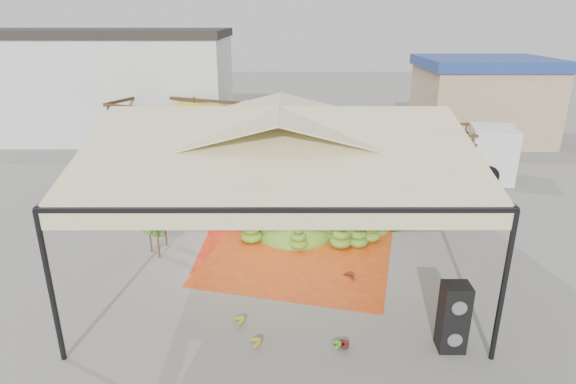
{
  "coord_description": "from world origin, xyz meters",
  "views": [
    {
      "loc": [
        0.18,
        -11.37,
        6.03
      ],
      "look_at": [
        0.2,
        1.5,
        1.3
      ],
      "focal_mm": 30.0,
      "sensor_mm": 36.0,
      "label": 1
    }
  ],
  "objects_px": {
    "truck_left": "(204,126)",
    "truck_right": "(440,145)",
    "banana_heap": "(308,204)",
    "vendor": "(343,170)",
    "speaker_stack": "(453,317)"
  },
  "relations": [
    {
      "from": "banana_heap",
      "to": "vendor",
      "type": "height_order",
      "value": "vendor"
    },
    {
      "from": "vendor",
      "to": "truck_right",
      "type": "bearing_deg",
      "value": -165.78
    },
    {
      "from": "truck_left",
      "to": "truck_right",
      "type": "relative_size",
      "value": 1.28
    },
    {
      "from": "banana_heap",
      "to": "vendor",
      "type": "relative_size",
      "value": 3.25
    },
    {
      "from": "banana_heap",
      "to": "speaker_stack",
      "type": "xyz_separation_m",
      "value": [
        2.48,
        -6.04,
        0.1
      ]
    },
    {
      "from": "vendor",
      "to": "truck_left",
      "type": "distance_m",
      "value": 6.79
    },
    {
      "from": "vendor",
      "to": "truck_left",
      "type": "xyz_separation_m",
      "value": [
        -5.55,
        3.85,
        0.76
      ]
    },
    {
      "from": "speaker_stack",
      "to": "truck_right",
      "type": "distance_m",
      "value": 11.09
    },
    {
      "from": "speaker_stack",
      "to": "truck_right",
      "type": "height_order",
      "value": "truck_right"
    },
    {
      "from": "banana_heap",
      "to": "vendor",
      "type": "distance_m",
      "value": 2.96
    },
    {
      "from": "speaker_stack",
      "to": "truck_right",
      "type": "bearing_deg",
      "value": 75.84
    },
    {
      "from": "speaker_stack",
      "to": "truck_left",
      "type": "relative_size",
      "value": 0.17
    },
    {
      "from": "truck_right",
      "to": "truck_left",
      "type": "bearing_deg",
      "value": -177.89
    },
    {
      "from": "vendor",
      "to": "banana_heap",
      "type": "bearing_deg",
      "value": 50.41
    },
    {
      "from": "banana_heap",
      "to": "speaker_stack",
      "type": "bearing_deg",
      "value": -67.65
    }
  ]
}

